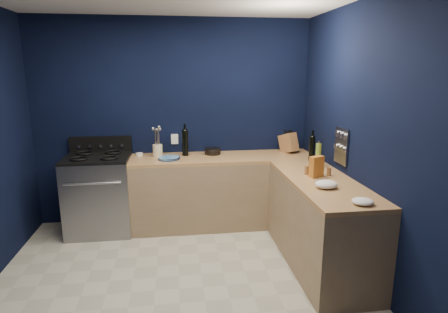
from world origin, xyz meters
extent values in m
cube|color=#B0AB99|center=(0.00, 0.00, -0.01)|extent=(3.50, 3.50, 0.02)
cube|color=black|center=(0.00, 1.76, 1.30)|extent=(3.50, 0.02, 2.60)
cube|color=black|center=(1.76, 0.00, 1.30)|extent=(0.02, 3.50, 2.60)
cube|color=black|center=(0.00, -1.76, 1.30)|extent=(3.50, 0.02, 2.60)
cube|color=#8F7556|center=(0.60, 1.44, 0.43)|extent=(2.30, 0.63, 0.86)
cube|color=brown|center=(0.60, 1.44, 0.88)|extent=(2.30, 0.63, 0.04)
cube|color=#8F7556|center=(1.44, 0.29, 0.43)|extent=(0.63, 1.67, 0.86)
cube|color=brown|center=(1.44, 0.29, 0.88)|extent=(0.63, 1.67, 0.04)
cube|color=gray|center=(-0.93, 1.42, 0.46)|extent=(0.76, 0.66, 0.92)
cube|color=black|center=(-0.93, 1.10, 0.45)|extent=(0.59, 0.02, 0.42)
cube|color=black|center=(-0.93, 1.42, 0.94)|extent=(0.76, 0.66, 0.03)
cube|color=black|center=(-0.93, 1.72, 1.04)|extent=(0.76, 0.06, 0.20)
cube|color=gray|center=(1.74, 0.55, 1.18)|extent=(0.02, 0.28, 0.38)
cube|color=white|center=(0.00, 1.74, 1.08)|extent=(0.09, 0.02, 0.13)
cylinder|color=#4372AC|center=(-0.08, 1.36, 0.92)|extent=(0.32, 0.32, 0.03)
cylinder|color=white|center=(-0.45, 1.62, 0.92)|extent=(0.10, 0.10, 0.04)
cylinder|color=#FAEEC5|center=(-0.22, 1.55, 0.97)|extent=(0.14, 0.14, 0.15)
cylinder|color=black|center=(0.13, 1.55, 1.06)|extent=(0.10, 0.10, 0.32)
cylinder|color=black|center=(0.48, 1.57, 0.94)|extent=(0.26, 0.26, 0.08)
cube|color=brown|center=(1.48, 1.56, 1.02)|extent=(0.25, 0.31, 0.30)
cylinder|color=black|center=(1.61, 1.07, 1.04)|extent=(0.09, 0.09, 0.29)
cylinder|color=olive|center=(1.58, 0.77, 1.03)|extent=(0.08, 0.08, 0.27)
cylinder|color=olive|center=(1.35, 0.49, 0.95)|extent=(0.05, 0.05, 0.09)
cylinder|color=olive|center=(1.56, 0.43, 0.94)|extent=(0.05, 0.05, 0.09)
cube|color=#AB251D|center=(1.41, 0.40, 1.01)|extent=(0.16, 0.12, 0.21)
ellipsoid|color=white|center=(1.37, 0.03, 0.94)|extent=(0.22, 0.19, 0.07)
ellipsoid|color=white|center=(1.49, -0.41, 0.93)|extent=(0.21, 0.19, 0.05)
camera|label=1|loc=(0.00, -3.09, 1.97)|focal=29.96mm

